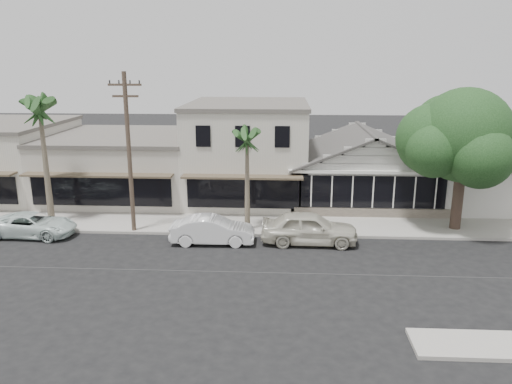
# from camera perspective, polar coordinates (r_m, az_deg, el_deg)

# --- Properties ---
(ground) EXTENTS (140.00, 140.00, 0.00)m
(ground) POSITION_cam_1_polar(r_m,az_deg,el_deg) (23.45, 4.24, -9.26)
(ground) COLOR black
(ground) RESTS_ON ground
(sidewalk_north) EXTENTS (90.00, 3.50, 0.15)m
(sidewalk_north) POSITION_cam_1_polar(r_m,az_deg,el_deg) (30.64, -11.13, -3.49)
(sidewalk_north) COLOR #9E9991
(sidewalk_north) RESTS_ON ground
(corner_shop) EXTENTS (10.40, 8.60, 5.10)m
(corner_shop) POSITION_cam_1_polar(r_m,az_deg,el_deg) (35.03, 12.20, 3.06)
(corner_shop) COLOR silver
(corner_shop) RESTS_ON ground
(side_cottage) EXTENTS (6.00, 6.00, 3.00)m
(side_cottage) POSITION_cam_1_polar(r_m,az_deg,el_deg) (36.56, 25.13, 0.67)
(side_cottage) COLOR silver
(side_cottage) RESTS_ON ground
(row_building_near) EXTENTS (8.00, 10.00, 6.50)m
(row_building_near) POSITION_cam_1_polar(r_m,az_deg,el_deg) (35.57, -0.87, 4.61)
(row_building_near) COLOR beige
(row_building_near) RESTS_ON ground
(row_building_midnear) EXTENTS (10.00, 10.00, 4.20)m
(row_building_midnear) POSITION_cam_1_polar(r_m,az_deg,el_deg) (37.50, -14.73, 2.86)
(row_building_midnear) COLOR beige
(row_building_midnear) RESTS_ON ground
(utility_pole) EXTENTS (1.80, 0.24, 9.00)m
(utility_pole) POSITION_cam_1_polar(r_m,az_deg,el_deg) (28.33, -14.32, 4.68)
(utility_pole) COLOR brown
(utility_pole) RESTS_ON ground
(car_0) EXTENTS (5.17, 2.17, 1.75)m
(car_0) POSITION_cam_1_polar(r_m,az_deg,el_deg) (26.90, 6.11, -4.10)
(car_0) COLOR beige
(car_0) RESTS_ON ground
(car_1) EXTENTS (4.53, 1.68, 1.48)m
(car_1) POSITION_cam_1_polar(r_m,az_deg,el_deg) (26.91, -5.00, -4.36)
(car_1) COLOR white
(car_1) RESTS_ON ground
(car_2) EXTENTS (4.84, 2.44, 1.31)m
(car_2) POSITION_cam_1_polar(r_m,az_deg,el_deg) (30.58, -24.13, -3.44)
(car_2) COLOR silver
(car_2) RESTS_ON ground
(shade_tree) EXTENTS (7.37, 6.66, 8.18)m
(shade_tree) POSITION_cam_1_polar(r_m,az_deg,el_deg) (30.21, 22.43, 5.77)
(shade_tree) COLOR #4A382D
(shade_tree) RESTS_ON ground
(palm_east) EXTENTS (2.88, 2.88, 6.37)m
(palm_east) POSITION_cam_1_polar(r_m,az_deg,el_deg) (27.44, -1.04, 6.10)
(palm_east) COLOR #726651
(palm_east) RESTS_ON ground
(palm_mid) EXTENTS (3.37, 3.37, 8.10)m
(palm_mid) POSITION_cam_1_polar(r_m,az_deg,el_deg) (31.23, -23.50, 8.72)
(palm_mid) COLOR #726651
(palm_mid) RESTS_ON ground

